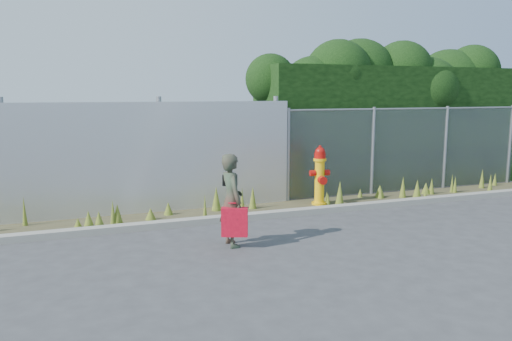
% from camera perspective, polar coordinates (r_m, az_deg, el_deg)
% --- Properties ---
extents(ground, '(80.00, 80.00, 0.00)m').
position_cam_1_polar(ground, '(7.98, 5.62, -8.46)').
color(ground, '#3A3B3D').
rests_on(ground, ground).
extents(curb, '(16.00, 0.22, 0.12)m').
position_cam_1_polar(curb, '(9.55, 0.84, -5.13)').
color(curb, gray).
rests_on(curb, ground).
extents(weed_strip, '(16.00, 1.26, 0.54)m').
position_cam_1_polar(weed_strip, '(9.87, -4.46, -4.23)').
color(weed_strip, '#443E27').
rests_on(weed_strip, ground).
extents(corrugated_fence, '(8.50, 0.21, 2.30)m').
position_cam_1_polar(corrugated_fence, '(9.91, -19.59, 1.01)').
color(corrugated_fence, silver).
rests_on(corrugated_fence, ground).
extents(chainlink_fence, '(6.50, 0.07, 2.05)m').
position_cam_1_polar(chainlink_fence, '(12.51, 17.19, 2.33)').
color(chainlink_fence, gray).
rests_on(chainlink_fence, ground).
extents(hedge, '(7.68, 2.15, 3.72)m').
position_cam_1_polar(hedge, '(13.41, 15.41, 7.35)').
color(hedge, black).
rests_on(hedge, ground).
extents(fire_hydrant, '(0.43, 0.38, 1.28)m').
position_cam_1_polar(fire_hydrant, '(10.62, 7.30, -0.69)').
color(fire_hydrant, yellow).
rests_on(fire_hydrant, ground).
extents(woman, '(0.37, 0.55, 1.45)m').
position_cam_1_polar(woman, '(7.74, -2.81, -3.40)').
color(woman, '#0F6140').
rests_on(woman, ground).
extents(red_tote_bag, '(0.40, 0.15, 0.53)m').
position_cam_1_polar(red_tote_bag, '(7.65, -2.46, -5.89)').
color(red_tote_bag, '#AF0A1C').
extents(black_shoulder_bag, '(0.23, 0.10, 0.17)m').
position_cam_1_polar(black_shoulder_bag, '(7.87, -3.00, -1.13)').
color(black_shoulder_bag, black).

